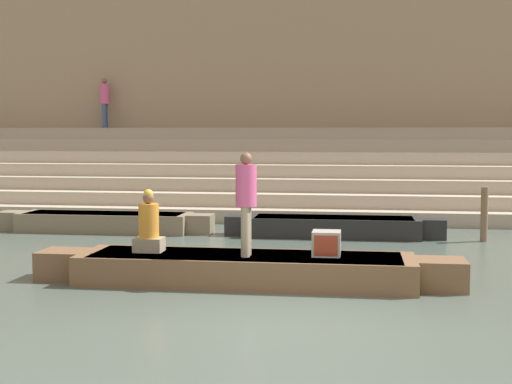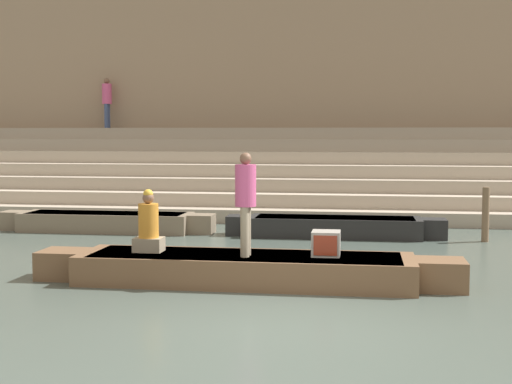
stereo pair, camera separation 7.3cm
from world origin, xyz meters
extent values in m
plane|color=#47544C|center=(0.00, 0.00, 0.00)|extent=(120.00, 120.00, 0.00)
cube|color=tan|center=(0.00, 11.99, 0.18)|extent=(36.00, 4.76, 0.37)
cube|color=#B2A28D|center=(0.00, 12.33, 0.55)|extent=(36.00, 4.08, 0.37)
cube|color=tan|center=(0.00, 12.67, 0.91)|extent=(36.00, 3.40, 0.37)
cube|color=#B2A28D|center=(0.00, 13.01, 1.28)|extent=(36.00, 2.72, 0.37)
cube|color=tan|center=(0.00, 13.35, 1.64)|extent=(36.00, 2.04, 0.37)
cube|color=#B2A28D|center=(0.00, 13.69, 2.01)|extent=(36.00, 1.36, 0.37)
cube|color=tan|center=(0.00, 14.03, 2.38)|extent=(36.00, 0.68, 0.37)
cube|color=#937A60|center=(0.00, 14.97, 3.99)|extent=(34.20, 1.20, 7.98)
cube|color=brown|center=(0.00, 14.35, 0.30)|extent=(34.20, 0.12, 0.60)
cube|color=brown|center=(-0.92, 2.30, 0.23)|extent=(5.32, 1.33, 0.46)
cube|color=#993328|center=(-0.92, 2.30, 0.44)|extent=(4.90, 1.23, 0.05)
cube|color=brown|center=(2.11, 2.30, 0.23)|extent=(0.74, 0.73, 0.46)
cube|color=brown|center=(-3.95, 2.30, 0.23)|extent=(0.74, 0.73, 0.46)
cylinder|color=olive|center=(-1.72, 3.07, 0.36)|extent=(2.21, 0.04, 0.04)
cylinder|color=gray|center=(-0.89, 2.28, 0.85)|extent=(0.14, 0.14, 0.78)
cylinder|color=gray|center=(-0.89, 2.10, 0.85)|extent=(0.14, 0.14, 0.78)
cylinder|color=#C64C7F|center=(-0.89, 2.19, 1.57)|extent=(0.33, 0.33, 0.65)
sphere|color=brown|center=(-0.89, 2.19, 1.99)|extent=(0.19, 0.19, 0.19)
cube|color=gray|center=(-2.52, 2.38, 0.58)|extent=(0.46, 0.36, 0.23)
cylinder|color=orange|center=(-2.52, 2.38, 0.97)|extent=(0.33, 0.33, 0.55)
sphere|color=brown|center=(-2.52, 2.38, 1.34)|extent=(0.19, 0.19, 0.19)
sphere|color=gold|center=(-2.52, 2.38, 1.40)|extent=(0.16, 0.16, 0.16)
cube|color=#9E998E|center=(0.36, 2.40, 0.66)|extent=(0.44, 0.44, 0.39)
cube|color=#99331E|center=(0.36, 2.18, 0.66)|extent=(0.36, 0.02, 0.31)
cube|color=#756651|center=(-5.25, 7.76, 0.23)|extent=(4.17, 1.11, 0.45)
cube|color=#2D2D2D|center=(-5.25, 7.76, 0.43)|extent=(3.84, 1.01, 0.05)
cube|color=#756651|center=(-2.87, 7.76, 0.23)|extent=(0.58, 0.61, 0.45)
cube|color=#756651|center=(-7.63, 7.76, 0.23)|extent=(0.58, 0.61, 0.45)
cube|color=black|center=(0.29, 7.67, 0.23)|extent=(3.92, 1.11, 0.45)
cube|color=#2D2D2D|center=(0.29, 7.67, 0.43)|extent=(3.61, 1.01, 0.05)
cube|color=black|center=(2.53, 7.67, 0.23)|extent=(0.55, 0.61, 0.45)
cube|color=black|center=(-1.94, 7.67, 0.23)|extent=(0.55, 0.61, 0.45)
cylinder|color=brown|center=(3.60, 7.41, 0.60)|extent=(0.16, 0.16, 1.21)
cylinder|color=#3D4C75|center=(-7.48, 14.12, 2.96)|extent=(0.13, 0.13, 0.79)
cylinder|color=#3D4C75|center=(-7.48, 13.94, 2.96)|extent=(0.13, 0.13, 0.79)
cylinder|color=#C64C7F|center=(-7.48, 14.03, 3.68)|extent=(0.31, 0.31, 0.66)
sphere|color=brown|center=(-7.48, 14.03, 4.11)|extent=(0.19, 0.19, 0.19)
camera|label=1|loc=(0.83, -8.72, 2.38)|focal=50.00mm
camera|label=2|loc=(0.90, -8.71, 2.38)|focal=50.00mm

